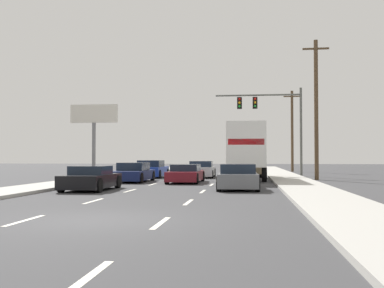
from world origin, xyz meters
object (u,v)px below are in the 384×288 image
(car_blue, at_px, (152,170))
(car_black, at_px, (91,179))
(car_navy, at_px, (134,173))
(roadside_billboard, at_px, (94,123))
(car_gray, at_px, (238,177))
(box_truck, at_px, (246,149))
(utility_pole_far, at_px, (292,130))
(car_maroon, at_px, (186,174))
(utility_pole_mid, at_px, (316,108))
(traffic_signal_mast, at_px, (266,111))
(car_silver, at_px, (202,170))

(car_blue, xyz_separation_m, car_black, (-0.02, -13.47, -0.08))
(car_navy, xyz_separation_m, roadside_billboard, (-7.96, 15.23, 4.40))
(car_navy, relative_size, car_gray, 0.96)
(car_blue, bearing_deg, car_gray, -59.84)
(car_black, relative_size, box_truck, 0.47)
(car_blue, xyz_separation_m, car_navy, (0.15, -6.10, -0.05))
(car_black, xyz_separation_m, roadside_billboard, (-7.79, 22.59, 4.43))
(car_black, distance_m, utility_pole_far, 31.86)
(car_blue, height_order, car_black, car_blue)
(car_maroon, distance_m, utility_pole_far, 24.17)
(car_maroon, relative_size, car_gray, 0.98)
(car_navy, bearing_deg, utility_pole_far, 61.35)
(car_maroon, bearing_deg, car_blue, 118.50)
(car_blue, height_order, utility_pole_far, utility_pole_far)
(utility_pole_mid, bearing_deg, traffic_signal_mast, 117.17)
(roadside_billboard, bearing_deg, car_silver, -35.72)
(car_silver, distance_m, utility_pole_mid, 9.80)
(car_blue, distance_m, car_gray, 13.66)
(car_blue, bearing_deg, car_navy, -88.56)
(car_blue, bearing_deg, utility_pole_far, 52.48)
(car_gray, xyz_separation_m, utility_pole_mid, (5.18, 9.70, 4.42))
(car_black, height_order, car_maroon, car_black)
(car_maroon, distance_m, roadside_billboard, 19.84)
(car_navy, distance_m, utility_pole_far, 25.19)
(car_silver, bearing_deg, car_blue, -168.14)
(utility_pole_mid, bearing_deg, car_blue, 170.05)
(car_navy, distance_m, box_truck, 7.90)
(car_blue, height_order, utility_pole_mid, utility_pole_mid)
(box_truck, xyz_separation_m, car_gray, (-0.34, -8.90, -1.58))
(utility_pole_mid, bearing_deg, car_navy, -161.45)
(car_gray, relative_size, traffic_signal_mast, 0.65)
(car_maroon, bearing_deg, car_black, -117.25)
(car_blue, height_order, car_maroon, car_blue)
(car_black, relative_size, utility_pole_far, 0.47)
(car_navy, xyz_separation_m, utility_pole_mid, (11.89, 3.99, 4.42))
(car_silver, height_order, traffic_signal_mast, traffic_signal_mast)
(car_black, relative_size, traffic_signal_mast, 0.56)
(traffic_signal_mast, bearing_deg, car_silver, -147.02)
(roadside_billboard, bearing_deg, traffic_signal_mast, -16.82)
(traffic_signal_mast, relative_size, utility_pole_far, 0.84)
(car_blue, relative_size, roadside_billboard, 0.63)
(car_blue, xyz_separation_m, utility_pole_far, (12.08, 15.73, 3.90))
(car_blue, relative_size, car_black, 1.04)
(traffic_signal_mast, bearing_deg, utility_pole_far, 74.54)
(car_blue, height_order, traffic_signal_mast, traffic_signal_mast)
(car_navy, distance_m, car_black, 7.37)
(car_navy, xyz_separation_m, traffic_signal_mast, (8.71, 10.19, 4.86))
(utility_pole_far, bearing_deg, car_black, -112.51)
(car_black, bearing_deg, roadside_billboard, 109.01)
(car_blue, relative_size, traffic_signal_mast, 0.58)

